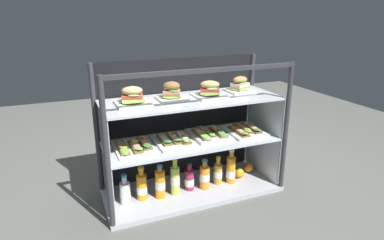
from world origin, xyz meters
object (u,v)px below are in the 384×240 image
object	(u,v)px
open_sandwich_tray_far_right	(174,140)
juice_bottle_back_center	(175,180)
plated_roll_sandwich_far_right	(133,98)
plated_roll_sandwich_right_of_center	(240,86)
open_sandwich_tray_left_of_center	(209,134)
juice_bottle_back_left	(160,184)
juice_bottle_near_post	(142,187)
open_sandwich_tray_near_right_corner	(134,147)
juice_bottle_front_fourth	(205,177)
plated_roll_sandwich_far_left	(172,93)
plated_roll_sandwich_near_right_corner	(210,91)
juice_bottle_tucked_behind	(189,179)
open_sandwich_tray_mid_right	(244,130)
juice_bottle_front_right_end	(231,170)
orange_fruit_beside_bottles	(239,173)
juice_bottle_back_right	(125,192)
juice_bottle_front_second	(218,173)
orange_fruit_near_left_post	(248,167)

from	to	relation	value
open_sandwich_tray_far_right	juice_bottle_back_center	bearing A→B (deg)	-107.50
plated_roll_sandwich_far_right	plated_roll_sandwich_right_of_center	world-z (taller)	plated_roll_sandwich_far_right
open_sandwich_tray_left_of_center	juice_bottle_back_left	bearing A→B (deg)	-170.59
juice_bottle_near_post	juice_bottle_back_left	size ratio (longest dim) A/B	0.97
open_sandwich_tray_near_right_corner	juice_bottle_front_fourth	world-z (taller)	open_sandwich_tray_near_right_corner
plated_roll_sandwich_far_left	plated_roll_sandwich_right_of_center	bearing A→B (deg)	3.22
plated_roll_sandwich_right_of_center	juice_bottle_back_center	world-z (taller)	plated_roll_sandwich_right_of_center
plated_roll_sandwich_far_left	juice_bottle_near_post	xyz separation A→B (m)	(-0.23, -0.04, -0.60)
plated_roll_sandwich_near_right_corner	juice_bottle_tucked_behind	world-z (taller)	plated_roll_sandwich_near_right_corner
juice_bottle_back_center	juice_bottle_front_fourth	xyz separation A→B (m)	(0.22, -0.01, -0.02)
plated_roll_sandwich_far_right	open_sandwich_tray_far_right	distance (m)	0.40
open_sandwich_tray_mid_right	juice_bottle_front_right_end	size ratio (longest dim) A/B	1.19
plated_roll_sandwich_far_right	plated_roll_sandwich_right_of_center	bearing A→B (deg)	3.65
plated_roll_sandwich_far_right	plated_roll_sandwich_far_left	size ratio (longest dim) A/B	1.14
plated_roll_sandwich_right_of_center	open_sandwich_tray_mid_right	bearing A→B (deg)	-77.40
juice_bottle_tucked_behind	juice_bottle_front_fourth	bearing A→B (deg)	-15.44
juice_bottle_near_post	plated_roll_sandwich_near_right_corner	bearing A→B (deg)	2.16
open_sandwich_tray_far_right	juice_bottle_tucked_behind	xyz separation A→B (m)	(0.10, -0.02, -0.30)
open_sandwich_tray_far_right	juice_bottle_back_left	bearing A→B (deg)	-158.65
juice_bottle_front_right_end	plated_roll_sandwich_far_left	bearing A→B (deg)	171.20
plated_roll_sandwich_far_right	juice_bottle_back_left	world-z (taller)	plated_roll_sandwich_far_right
plated_roll_sandwich_far_right	juice_bottle_front_right_end	world-z (taller)	plated_roll_sandwich_far_right
orange_fruit_beside_bottles	juice_bottle_back_right	bearing A→B (deg)	-178.37
plated_roll_sandwich_near_right_corner	juice_bottle_front_second	world-z (taller)	plated_roll_sandwich_near_right_corner
open_sandwich_tray_left_of_center	plated_roll_sandwich_near_right_corner	bearing A→B (deg)	-110.47
juice_bottle_back_right	juice_bottle_back_center	world-z (taller)	juice_bottle_back_center
orange_fruit_near_left_post	plated_roll_sandwich_far_right	bearing A→B (deg)	-177.00
plated_roll_sandwich_right_of_center	juice_bottle_front_fourth	size ratio (longest dim) A/B	0.80
plated_roll_sandwich_near_right_corner	juice_bottle_front_fourth	world-z (taller)	plated_roll_sandwich_near_right_corner
juice_bottle_tucked_behind	juice_bottle_back_right	bearing A→B (deg)	-178.21
plated_roll_sandwich_right_of_center	plated_roll_sandwich_near_right_corner	bearing A→B (deg)	-169.13
open_sandwich_tray_left_of_center	juice_bottle_tucked_behind	world-z (taller)	open_sandwich_tray_left_of_center
open_sandwich_tray_left_of_center	juice_bottle_back_right	bearing A→B (deg)	-175.13
open_sandwich_tray_mid_right	juice_bottle_back_right	distance (m)	0.93
plated_roll_sandwich_right_of_center	orange_fruit_near_left_post	world-z (taller)	plated_roll_sandwich_right_of_center
plated_roll_sandwich_near_right_corner	plated_roll_sandwich_right_of_center	distance (m)	0.26
juice_bottle_front_second	open_sandwich_tray_near_right_corner	bearing A→B (deg)	178.98
plated_roll_sandwich_far_right	juice_bottle_front_second	distance (m)	0.84
open_sandwich_tray_far_right	juice_bottle_back_center	distance (m)	0.28
open_sandwich_tray_mid_right	plated_roll_sandwich_far_left	bearing A→B (deg)	176.12
plated_roll_sandwich_right_of_center	open_sandwich_tray_mid_right	size ratio (longest dim) A/B	0.57
open_sandwich_tray_mid_right	juice_bottle_front_fourth	xyz separation A→B (m)	(-0.32, -0.03, -0.29)
plated_roll_sandwich_near_right_corner	plated_roll_sandwich_right_of_center	xyz separation A→B (m)	(0.26, 0.05, 0.00)
open_sandwich_tray_left_of_center	open_sandwich_tray_mid_right	world-z (taller)	open_sandwich_tray_mid_right
plated_roll_sandwich_far_left	juice_bottle_back_right	xyz separation A→B (m)	(-0.35, -0.06, -0.61)
juice_bottle_tucked_behind	juice_bottle_front_right_end	bearing A→B (deg)	-4.11
open_sandwich_tray_far_right	juice_bottle_front_right_end	xyz separation A→B (m)	(0.41, -0.04, -0.28)
plated_roll_sandwich_far_right	juice_bottle_back_center	world-z (taller)	plated_roll_sandwich_far_right
juice_bottle_back_right	juice_bottle_front_second	size ratio (longest dim) A/B	1.01
juice_bottle_back_right	juice_bottle_back_center	bearing A→B (deg)	-1.37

